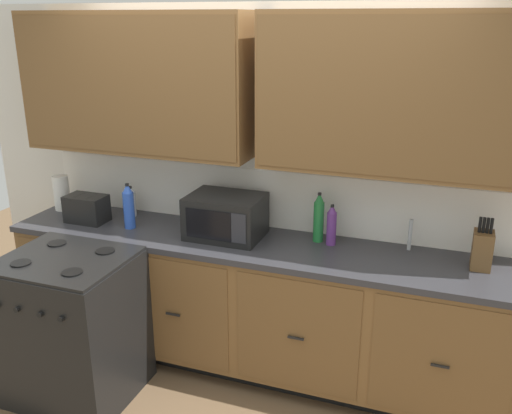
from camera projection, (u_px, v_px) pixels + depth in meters
name	position (u px, v px, depth m)	size (l,w,h in m)	color
ground_plane	(234.00, 391.00, 3.61)	(8.22, 8.22, 0.00)	brown
wall_unit	(261.00, 127.00, 3.52)	(4.49, 0.40, 2.40)	white
counter_run	(250.00, 304.00, 3.72)	(3.32, 0.64, 0.94)	black
stove_range	(73.00, 326.00, 3.47)	(0.76, 0.68, 0.95)	black
microwave	(226.00, 216.00, 3.61)	(0.48, 0.37, 0.28)	black
toaster	(87.00, 209.00, 3.90)	(0.28, 0.18, 0.19)	black
knife_block	(482.00, 249.00, 3.16)	(0.11, 0.14, 0.31)	brown
sink_faucet	(410.00, 235.00, 3.41)	(0.02, 0.02, 0.20)	#B2B5BA
paper_towel_roll	(62.00, 193.00, 4.13)	(0.12, 0.12, 0.26)	white
bottle_violet	(331.00, 225.00, 3.49)	(0.06, 0.06, 0.27)	#663384
bottle_blue	(129.00, 206.00, 3.76)	(0.08, 0.08, 0.32)	blue
bottle_green	(319.00, 218.00, 3.53)	(0.07, 0.07, 0.33)	#237A38
bottle_clear	(131.00, 201.00, 4.00)	(0.07, 0.07, 0.23)	silver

